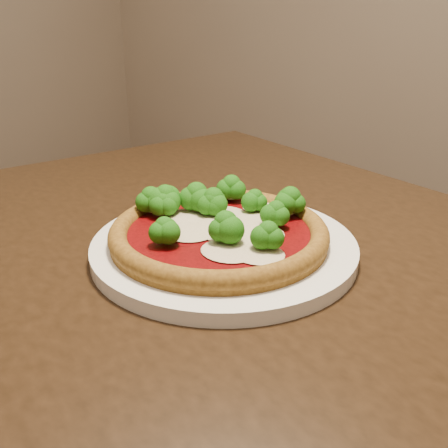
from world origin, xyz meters
The scene contains 3 objects.
dining_table centered at (0.13, 0.22, 0.65)m, with size 1.37×1.14×0.75m.
plate centered at (0.09, 0.20, 0.76)m, with size 0.34×0.34×0.02m, color white.
pizza centered at (0.08, 0.20, 0.79)m, with size 0.28×0.28×0.06m.
Camera 1 is at (0.44, -0.26, 1.04)m, focal length 40.00 mm.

